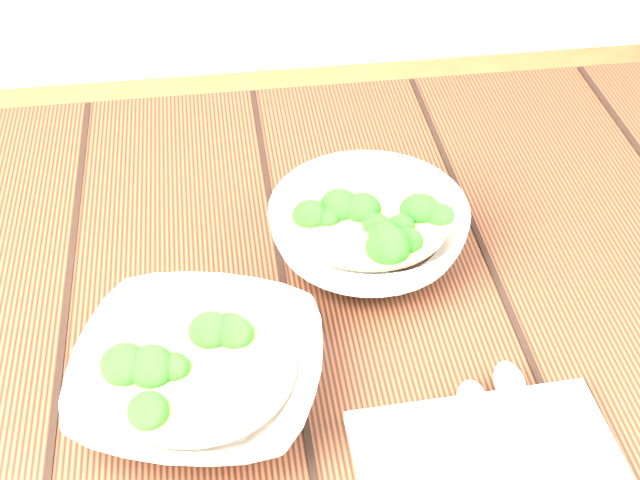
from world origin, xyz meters
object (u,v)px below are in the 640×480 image
soup_bowl_front (198,375)px  trivet (391,234)px  table (312,403)px  soup_bowl_back (368,230)px

soup_bowl_front → trivet: soup_bowl_front is taller
table → soup_bowl_front: soup_bowl_front is taller
soup_bowl_front → soup_bowl_back: bearing=42.6°
soup_bowl_back → soup_bowl_front: bearing=-137.4°
soup_bowl_back → trivet: size_ratio=1.99×
soup_bowl_front → soup_bowl_back: 0.23m
table → soup_bowl_back: (0.06, 0.08, 0.15)m
table → soup_bowl_back: 0.18m
trivet → soup_bowl_back: bearing=-151.0°
table → soup_bowl_front: size_ratio=4.93×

